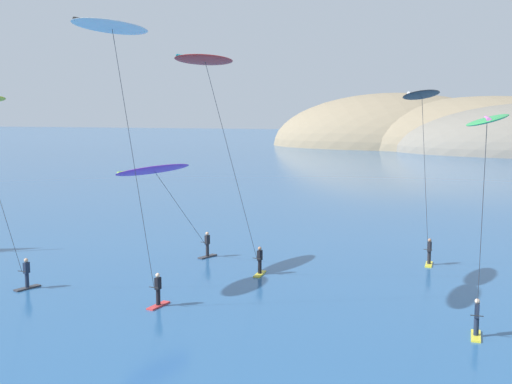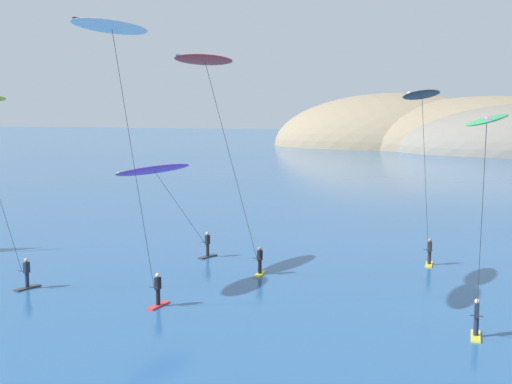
% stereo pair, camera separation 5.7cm
% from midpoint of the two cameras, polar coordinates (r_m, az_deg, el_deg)
% --- Properties ---
extents(headland_island, '(109.77, 60.31, 28.07)m').
position_cam_midpoint_polar(headland_island, '(166.64, 19.21, 3.61)').
color(headland_island, '#84755B').
rests_on(headland_island, ground).
extents(kitesurfer_purple, '(3.43, 8.69, 6.63)m').
position_cam_midpoint_polar(kitesurfer_purple, '(38.75, -8.57, 1.39)').
color(kitesurfer_purple, '#2D2D33').
rests_on(kitesurfer_purple, ground).
extents(kitesurfer_red, '(2.76, 8.44, 12.57)m').
position_cam_midpoint_polar(kitesurfer_red, '(33.28, -3.95, 9.65)').
color(kitesurfer_red, yellow).
rests_on(kitesurfer_red, ground).
extents(kitesurfer_black, '(2.81, 6.46, 11.00)m').
position_cam_midpoint_polar(kitesurfer_black, '(38.64, 14.64, 7.33)').
color(kitesurfer_black, yellow).
rests_on(kitesurfer_black, ground).
extents(kitesurfer_white, '(2.02, 6.40, 13.64)m').
position_cam_midpoint_polar(kitesurfer_white, '(29.40, -12.21, 11.80)').
color(kitesurfer_white, red).
rests_on(kitesurfer_white, ground).
extents(kitesurfer_green, '(1.79, 6.69, 9.73)m').
position_cam_midpoint_polar(kitesurfer_green, '(25.91, 19.83, 4.85)').
color(kitesurfer_green, yellow).
rests_on(kitesurfer_green, ground).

